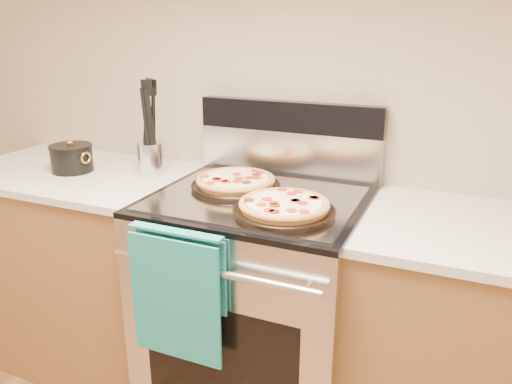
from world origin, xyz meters
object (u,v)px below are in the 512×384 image
at_px(range_body, 259,310).
at_px(saucepan, 72,159).
at_px(pepperoni_pizza_back, 236,182).
at_px(pepperoni_pizza_front, 284,207).
at_px(utensil_crock, 151,158).

distance_m(range_body, saucepan, 1.01).
bearing_deg(saucepan, pepperoni_pizza_back, 1.84).
bearing_deg(pepperoni_pizza_back, saucepan, -178.16).
height_order(pepperoni_pizza_back, saucepan, saucepan).
distance_m(pepperoni_pizza_back, saucepan, 0.76).
distance_m(pepperoni_pizza_front, saucepan, 1.03).
relative_size(range_body, saucepan, 5.21).
relative_size(pepperoni_pizza_front, utensil_crock, 2.43).
height_order(range_body, utensil_crock, utensil_crock).
height_order(pepperoni_pizza_back, pepperoni_pizza_front, same).
distance_m(pepperoni_pizza_back, pepperoni_pizza_front, 0.31).
xyz_separation_m(pepperoni_pizza_back, utensil_crock, (-0.43, 0.07, 0.03)).
xyz_separation_m(range_body, pepperoni_pizza_front, (0.15, -0.14, 0.50)).
bearing_deg(pepperoni_pizza_front, pepperoni_pizza_back, 145.60).
bearing_deg(utensil_crock, pepperoni_pizza_back, -9.69).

